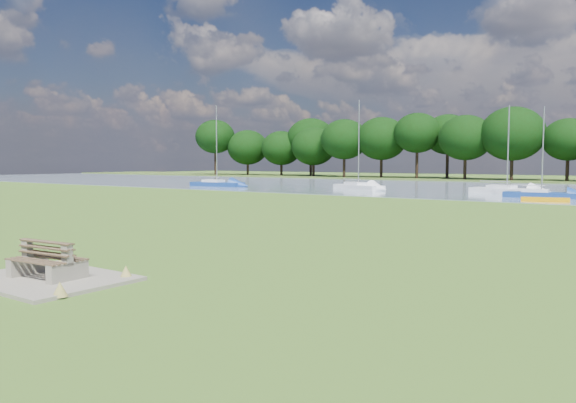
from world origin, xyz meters
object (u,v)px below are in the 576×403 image
Objects in this scene: bench_pair at (47,261)px; sailboat_2 at (541,193)px; kayak at (545,200)px; sailboat_4 at (358,185)px; sailboat_0 at (506,189)px; sailboat_3 at (216,182)px.

sailboat_2 is (3.61, 42.92, -0.04)m from bench_pair.
kayak is 22.30m from sailboat_4.
sailboat_0 is (-5.17, 9.02, 0.32)m from kayak.
sailboat_0 is at bearing 127.54° from sailboat_2.
bench_pair is at bearing -100.57° from sailboat_2.
sailboat_2 is at bearing -3.09° from sailboat_3.
sailboat_2 is (3.87, -4.10, -0.05)m from sailboat_0.
kayak is at bearing -47.72° from sailboat_0.
bench_pair is 43.07m from sailboat_2.
sailboat_4 reaches higher than sailboat_2.
kayak is 5.10m from sailboat_2.
sailboat_3 reaches higher than sailboat_2.
sailboat_2 is 0.78× the size of sailboat_3.
sailboat_3 is (-36.84, -0.49, 0.06)m from sailboat_2.
kayak is 0.35× the size of sailboat_3.
sailboat_0 is (-0.26, 47.02, 0.01)m from bench_pair.
sailboat_4 is at bearing 144.93° from kayak.
sailboat_4 is (-20.69, 8.33, 0.30)m from kayak.
bench_pair is at bearing -55.78° from sailboat_3.
sailboat_0 is at bearing 106.68° from kayak.
bench_pair is 0.21× the size of sailboat_4.
sailboat_0 is at bearing 84.87° from bench_pair.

